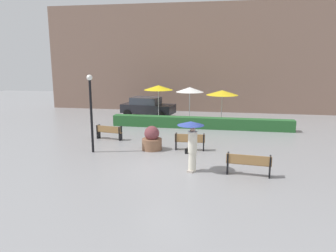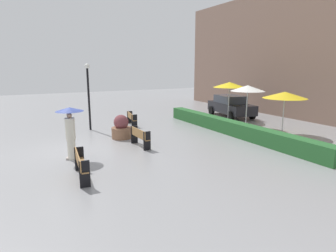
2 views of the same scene
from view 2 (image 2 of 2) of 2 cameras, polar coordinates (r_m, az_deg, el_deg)
name	(u,v)px [view 2 (image 2 of 2)]	position (r m, az deg, el deg)	size (l,w,h in m)	color
ground_plane	(73,152)	(13.33, -18.30, -4.99)	(60.00, 60.00, 0.00)	gray
bench_far_left	(131,118)	(18.47, -7.26, 1.61)	(1.59, 0.59, 0.80)	#9E7242
bench_near_right	(81,163)	(10.11, -16.93, -7.08)	(1.77, 0.49, 0.87)	#9E7242
bench_mid_center	(140,136)	(13.51, -5.64, -1.98)	(1.54, 0.40, 0.86)	#9E7242
pedestrian_with_umbrella	(70,124)	(12.10, -18.82, 0.30)	(1.10, 1.10, 2.11)	silver
planter_pot	(121,128)	(15.19, -9.23, -0.44)	(1.02, 1.02, 1.24)	brown
lamp_post	(88,90)	(17.36, -15.51, 6.93)	(0.28, 0.28, 3.85)	black
patio_umbrella_yellow	(229,85)	(20.19, 12.08, 7.99)	(2.20, 2.20, 2.64)	silver
patio_umbrella_white	(248,88)	(17.94, 15.51, 7.21)	(2.02, 2.02, 2.59)	silver
patio_umbrella_yellow_far	(285,95)	(16.72, 22.15, 5.70)	(2.31, 2.31, 2.37)	silver
hedge_strip	(232,128)	(16.25, 12.58, -0.36)	(12.09, 0.70, 0.74)	#28602D
building_facade	(318,52)	(22.01, 27.66, 12.88)	(28.00, 1.20, 9.26)	#846656
parked_car	(231,106)	(21.99, 12.34, 3.96)	(4.42, 2.50, 1.57)	black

